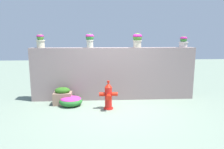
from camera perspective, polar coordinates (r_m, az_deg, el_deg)
ground_plane at (r=5.44m, az=1.22°, el=-10.06°), size 24.00×24.00×0.00m
stone_wall at (r=6.30m, az=0.43°, el=0.24°), size 4.90×0.33×1.58m
potted_plant_0 at (r=6.45m, az=-19.16°, el=8.95°), size 0.26×0.26×0.40m
potted_plant_1 at (r=6.15m, az=-6.15°, el=9.73°), size 0.24×0.24×0.42m
potted_plant_2 at (r=6.25m, az=7.01°, el=9.68°), size 0.28×0.28×0.42m
potted_plant_3 at (r=6.70m, az=19.12°, el=8.64°), size 0.28×0.28×0.34m
fire_hydrant at (r=5.49m, az=-1.00°, el=-6.02°), size 0.49×0.39×0.77m
flower_bush_left at (r=5.91m, az=-11.29°, el=-7.10°), size 0.64×0.57×0.28m
planter_box at (r=6.05m, az=-13.47°, el=-5.86°), size 0.50×0.35×0.50m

